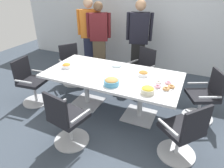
{
  "coord_description": "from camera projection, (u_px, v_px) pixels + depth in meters",
  "views": [
    {
      "loc": [
        1.33,
        -2.93,
        2.24
      ],
      "look_at": [
        0.0,
        0.0,
        0.55
      ],
      "focal_mm": 31.97,
      "sensor_mm": 36.0,
      "label": 1
    }
  ],
  "objects": [
    {
      "name": "ground_plane",
      "position": [
        112.0,
        109.0,
        3.89
      ],
      "size": [
        10.0,
        10.0,
        0.01
      ],
      "primitive_type": "cube",
      "color": "#3D4754"
    },
    {
      "name": "back_wall",
      "position": [
        150.0,
        16.0,
        5.17
      ],
      "size": [
        8.0,
        0.1,
        2.8
      ],
      "primitive_type": "cube",
      "color": "silver",
      "rests_on": "ground"
    },
    {
      "name": "conference_table",
      "position": [
        112.0,
        80.0,
        3.6
      ],
      "size": [
        2.4,
        1.2,
        0.75
      ],
      "color": "white",
      "rests_on": "ground"
    },
    {
      "name": "office_chair_0",
      "position": [
        204.0,
        98.0,
        3.46
      ],
      "size": [
        0.72,
        0.72,
        0.91
      ],
      "rotation": [
        0.0,
        0.0,
        -4.26
      ],
      "color": "silver",
      "rests_on": "ground"
    },
    {
      "name": "office_chair_1",
      "position": [
        142.0,
        71.0,
        4.49
      ],
      "size": [
        0.71,
        0.71,
        0.91
      ],
      "rotation": [
        0.0,
        0.0,
        -3.57
      ],
      "color": "silver",
      "rests_on": "ground"
    },
    {
      "name": "office_chair_2",
      "position": [
        72.0,
        66.0,
        4.73
      ],
      "size": [
        0.75,
        0.75,
        0.91
      ],
      "rotation": [
        0.0,
        0.0,
        -2.19
      ],
      "color": "silver",
      "rests_on": "ground"
    },
    {
      "name": "office_chair_3",
      "position": [
        31.0,
        84.0,
        3.95
      ],
      "size": [
        0.6,
        0.6,
        0.91
      ],
      "rotation": [
        0.0,
        0.0,
        -1.46
      ],
      "color": "silver",
      "rests_on": "ground"
    },
    {
      "name": "office_chair_4",
      "position": [
        67.0,
        122.0,
        2.9
      ],
      "size": [
        0.63,
        0.63,
        0.91
      ],
      "rotation": [
        0.0,
        0.0,
        -0.19
      ],
      "color": "silver",
      "rests_on": "ground"
    },
    {
      "name": "office_chair_5",
      "position": [
        183.0,
        134.0,
        2.66
      ],
      "size": [
        0.76,
        0.76,
        0.91
      ],
      "rotation": [
        0.0,
        0.0,
        0.88
      ],
      "color": "silver",
      "rests_on": "ground"
    },
    {
      "name": "person_standing_0",
      "position": [
        90.0,
        34.0,
        5.24
      ],
      "size": [
        0.59,
        0.38,
        1.85
      ],
      "rotation": [
        0.0,
        0.0,
        -2.71
      ],
      "color": "#232842",
      "rests_on": "ground"
    },
    {
      "name": "person_standing_1",
      "position": [
        99.0,
        37.0,
        5.09
      ],
      "size": [
        0.59,
        0.37,
        1.79
      ],
      "rotation": [
        0.0,
        0.0,
        -2.74
      ],
      "color": "brown",
      "rests_on": "ground"
    },
    {
      "name": "person_standing_2",
      "position": [
        139.0,
        39.0,
        4.74
      ],
      "size": [
        0.61,
        0.33,
        1.86
      ],
      "rotation": [
        0.0,
        0.0,
        -2.88
      ],
      "color": "black",
      "rests_on": "ground"
    },
    {
      "name": "snack_bowl_cookies",
      "position": [
        111.0,
        82.0,
        3.14
      ],
      "size": [
        0.24,
        0.24,
        0.12
      ],
      "color": "#4C9EC6",
      "rests_on": "conference_table"
    },
    {
      "name": "snack_bowl_chips_yellow",
      "position": [
        148.0,
        90.0,
        2.91
      ],
      "size": [
        0.2,
        0.2,
        0.11
      ],
      "color": "beige",
      "rests_on": "conference_table"
    },
    {
      "name": "snack_bowl_chips_orange",
      "position": [
        67.0,
        66.0,
        3.75
      ],
      "size": [
        0.17,
        0.17,
        0.1
      ],
      "color": "white",
      "rests_on": "conference_table"
    },
    {
      "name": "snack_bowl_pretzels",
      "position": [
        143.0,
        74.0,
        3.45
      ],
      "size": [
        0.18,
        0.18,
        0.09
      ],
      "color": "white",
      "rests_on": "conference_table"
    },
    {
      "name": "donut_platter",
      "position": [
        164.0,
        86.0,
        3.11
      ],
      "size": [
        0.33,
        0.33,
        0.04
      ],
      "color": "white",
      "rests_on": "conference_table"
    },
    {
      "name": "plate_stack",
      "position": [
        117.0,
        65.0,
        3.85
      ],
      "size": [
        0.2,
        0.2,
        0.04
      ],
      "color": "white",
      "rests_on": "conference_table"
    }
  ]
}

